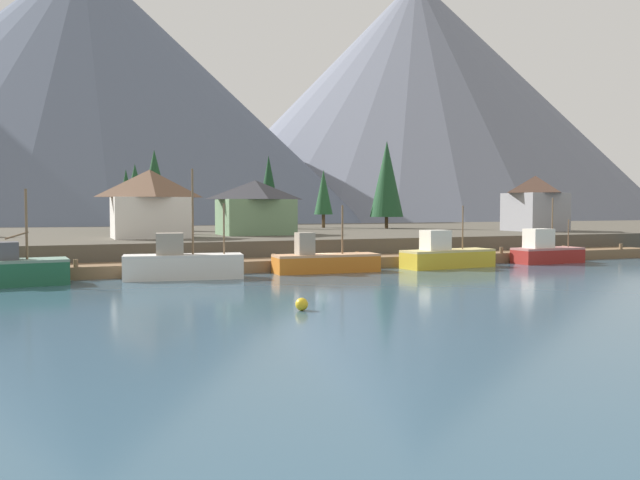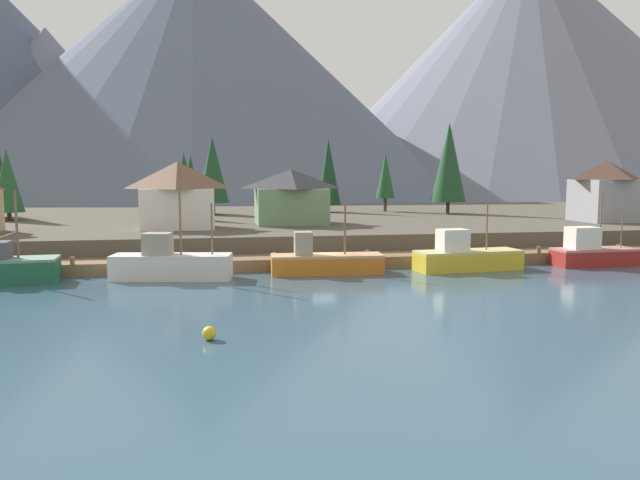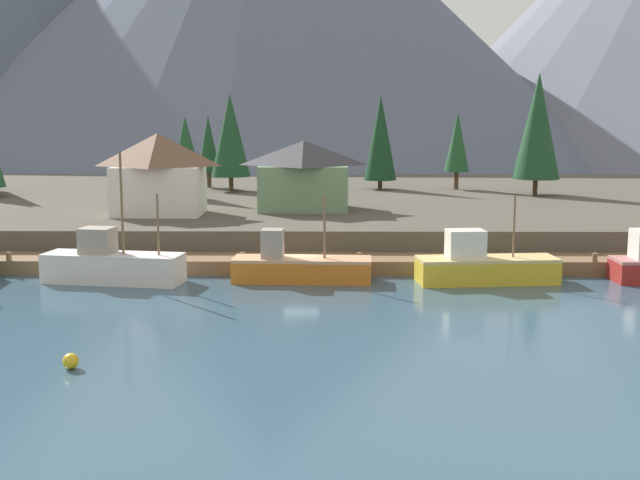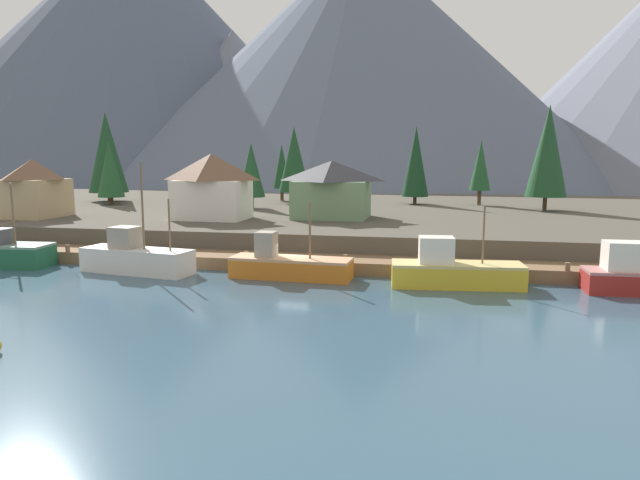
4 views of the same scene
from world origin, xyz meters
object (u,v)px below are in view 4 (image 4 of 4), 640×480
at_px(conifer_back_left, 416,162).
at_px(conifer_far_left, 110,169).
at_px(conifer_centre, 107,152).
at_px(fishing_boat_red, 638,276).
at_px(conifer_back_right, 251,170).
at_px(fishing_boat_white, 136,258).
at_px(conifer_near_left, 294,159).
at_px(conifer_near_right, 548,151).
at_px(conifer_mid_left, 481,166).
at_px(house_green, 332,189).
at_px(house_white, 212,186).
at_px(fishing_boat_orange, 289,265).
at_px(fishing_boat_green, 10,253).
at_px(fishing_boat_yellow, 454,271).
at_px(house_tan, 34,188).
at_px(conifer_mid_right, 282,167).

xyz_separation_m(conifer_back_left, conifer_far_left, (-40.68, -9.28, -1.02)).
relative_size(conifer_back_left, conifer_centre, 0.82).
distance_m(fishing_boat_red, conifer_far_left, 64.56).
bearing_deg(fishing_boat_red, conifer_back_right, 141.01).
xyz_separation_m(fishing_boat_white, conifer_near_left, (3.47, 37.05, 7.44)).
relative_size(conifer_near_left, conifer_near_right, 0.84).
bearing_deg(conifer_back_left, conifer_mid_left, 0.36).
xyz_separation_m(house_green, house_white, (-12.11, -3.67, 0.38)).
bearing_deg(fishing_boat_orange, fishing_boat_green, -176.49).
xyz_separation_m(conifer_mid_left, conifer_far_left, (-49.29, -9.34, -0.52)).
relative_size(fishing_boat_yellow, conifer_back_left, 0.88).
bearing_deg(conifer_mid_left, fishing_boat_white, -125.87).
relative_size(fishing_boat_red, house_green, 0.90).
distance_m(conifer_centre, conifer_far_left, 6.65).
relative_size(fishing_boat_yellow, fishing_boat_red, 1.27).
height_order(conifer_near_right, conifer_back_right, conifer_near_right).
distance_m(house_tan, conifer_mid_left, 54.79).
bearing_deg(house_green, conifer_mid_right, 117.78).
bearing_deg(fishing_boat_white, fishing_boat_red, 10.22).
distance_m(fishing_boat_red, conifer_back_left, 42.83).
height_order(fishing_boat_yellow, conifer_mid_right, conifer_mid_right).
bearing_deg(house_green, house_white, -163.13).
bearing_deg(conifer_far_left, conifer_mid_right, 28.76).
distance_m(conifer_back_left, conifer_back_right, 22.76).
distance_m(fishing_boat_red, conifer_centre, 70.35).
distance_m(fishing_boat_red, house_green, 31.29).
height_order(fishing_boat_white, fishing_boat_orange, fishing_boat_white).
relative_size(conifer_mid_left, conifer_centre, 0.67).
relative_size(conifer_near_left, conifer_back_right, 1.30).
bearing_deg(house_tan, house_white, 6.14).
height_order(fishing_boat_yellow, fishing_boat_red, fishing_boat_red).
bearing_deg(conifer_near_right, fishing_boat_green, -145.15).
bearing_deg(fishing_boat_red, conifer_mid_left, 99.99).
relative_size(house_green, conifer_mid_right, 0.98).
xyz_separation_m(fishing_boat_green, fishing_boat_red, (47.92, 0.36, 0.09)).
relative_size(conifer_back_left, conifer_back_right, 1.29).
bearing_deg(fishing_boat_yellow, conifer_far_left, 140.55).
bearing_deg(conifer_mid_left, house_tan, -152.04).
distance_m(conifer_near_left, conifer_near_right, 32.73).
xyz_separation_m(house_white, conifer_near_right, (36.09, 17.29, 3.68)).
bearing_deg(fishing_boat_green, fishing_boat_white, -5.72).
bearing_deg(house_tan, conifer_far_left, 93.26).
relative_size(fishing_boat_green, conifer_mid_right, 0.84).
bearing_deg(house_tan, fishing_boat_white, -35.26).
relative_size(fishing_boat_orange, conifer_mid_left, 1.06).
bearing_deg(conifer_back_right, conifer_near_left, 67.13).
xyz_separation_m(fishing_boat_yellow, conifer_back_left, (-4.32, 39.39, 7.19)).
xyz_separation_m(fishing_boat_orange, conifer_back_right, (-12.29, 28.30, 6.35)).
relative_size(fishing_boat_white, conifer_near_left, 0.88).
height_order(house_green, conifer_far_left, conifer_far_left).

